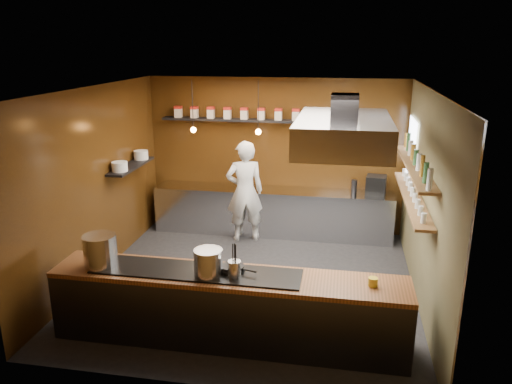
% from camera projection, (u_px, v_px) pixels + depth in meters
% --- Properties ---
extents(floor, '(5.00, 5.00, 0.00)m').
position_uv_depth(floor, '(252.00, 283.00, 7.85)').
color(floor, black).
rests_on(floor, ground).
extents(back_wall, '(5.00, 0.00, 5.00)m').
position_uv_depth(back_wall, '(275.00, 156.00, 9.77)').
color(back_wall, '#321A09').
rests_on(back_wall, ground).
extents(left_wall, '(0.00, 5.00, 5.00)m').
position_uv_depth(left_wall, '(96.00, 184.00, 7.84)').
color(left_wall, '#321A09').
rests_on(left_wall, ground).
extents(right_wall, '(0.00, 5.00, 5.00)m').
position_uv_depth(right_wall, '(427.00, 201.00, 6.99)').
color(right_wall, brown).
rests_on(right_wall, ground).
extents(ceiling, '(5.00, 5.00, 0.00)m').
position_uv_depth(ceiling, '(251.00, 89.00, 6.98)').
color(ceiling, silver).
rests_on(ceiling, back_wall).
extents(window_pane, '(0.00, 1.00, 1.00)m').
position_uv_depth(window_pane, '(411.00, 148.00, 8.49)').
color(window_pane, white).
rests_on(window_pane, right_wall).
extents(prep_counter, '(4.60, 0.65, 0.90)m').
position_uv_depth(prep_counter, '(272.00, 212.00, 9.76)').
color(prep_counter, silver).
rests_on(prep_counter, floor).
extents(pass_counter, '(4.40, 0.72, 0.94)m').
position_uv_depth(pass_counter, '(228.00, 308.00, 6.21)').
color(pass_counter, '#38383D').
rests_on(pass_counter, floor).
extents(tin_shelf, '(2.60, 0.26, 0.04)m').
position_uv_depth(tin_shelf, '(228.00, 120.00, 9.59)').
color(tin_shelf, black).
rests_on(tin_shelf, back_wall).
extents(plate_shelf, '(0.30, 1.40, 0.04)m').
position_uv_depth(plate_shelf, '(131.00, 166.00, 8.74)').
color(plate_shelf, black).
rests_on(plate_shelf, left_wall).
extents(bottle_shelf_upper, '(0.26, 2.80, 0.04)m').
position_uv_depth(bottle_shelf_upper, '(415.00, 166.00, 7.18)').
color(bottle_shelf_upper, brown).
rests_on(bottle_shelf_upper, right_wall).
extents(bottle_shelf_lower, '(0.26, 2.80, 0.04)m').
position_uv_depth(bottle_shelf_lower, '(412.00, 197.00, 7.32)').
color(bottle_shelf_lower, brown).
rests_on(bottle_shelf_lower, right_wall).
extents(extractor_hood, '(1.20, 2.00, 0.72)m').
position_uv_depth(extractor_hood, '(343.00, 132.00, 6.53)').
color(extractor_hood, '#38383D').
rests_on(extractor_hood, ceiling).
extents(pendant_left, '(0.10, 0.10, 0.95)m').
position_uv_depth(pendant_left, '(193.00, 127.00, 9.06)').
color(pendant_left, black).
rests_on(pendant_left, ceiling).
extents(pendant_right, '(0.10, 0.10, 0.95)m').
position_uv_depth(pendant_right, '(258.00, 129.00, 8.86)').
color(pendant_right, black).
rests_on(pendant_right, ceiling).
extents(storage_tins, '(2.43, 0.13, 0.22)m').
position_uv_depth(storage_tins, '(236.00, 113.00, 9.52)').
color(storage_tins, beige).
rests_on(storage_tins, tin_shelf).
extents(plate_stacks, '(0.26, 1.16, 0.16)m').
position_uv_depth(plate_stacks, '(131.00, 160.00, 8.71)').
color(plate_stacks, white).
rests_on(plate_stacks, plate_shelf).
extents(bottles, '(0.06, 2.66, 0.24)m').
position_uv_depth(bottles, '(416.00, 157.00, 7.14)').
color(bottles, silver).
rests_on(bottles, bottle_shelf_upper).
extents(wine_glasses, '(0.07, 2.37, 0.13)m').
position_uv_depth(wine_glasses, '(413.00, 192.00, 7.29)').
color(wine_glasses, silver).
rests_on(wine_glasses, bottle_shelf_lower).
extents(stockpot_large, '(0.55, 0.55, 0.40)m').
position_uv_depth(stockpot_large, '(100.00, 250.00, 6.23)').
color(stockpot_large, silver).
rests_on(stockpot_large, pass_counter).
extents(stockpot_small, '(0.41, 0.41, 0.33)m').
position_uv_depth(stockpot_small, '(208.00, 262.00, 5.98)').
color(stockpot_small, silver).
rests_on(stockpot_small, pass_counter).
extents(utensil_crock, '(0.19, 0.19, 0.21)m').
position_uv_depth(utensil_crock, '(234.00, 269.00, 5.94)').
color(utensil_crock, silver).
rests_on(utensil_crock, pass_counter).
extents(frying_pan, '(0.47, 0.31, 0.08)m').
position_uv_depth(frying_pan, '(233.00, 268.00, 6.11)').
color(frying_pan, black).
rests_on(frying_pan, pass_counter).
extents(butter_jar, '(0.15, 0.15, 0.10)m').
position_uv_depth(butter_jar, '(373.00, 282.00, 5.78)').
color(butter_jar, yellow).
rests_on(butter_jar, pass_counter).
extents(espresso_machine, '(0.40, 0.38, 0.36)m').
position_uv_depth(espresso_machine, '(376.00, 185.00, 9.29)').
color(espresso_machine, black).
rests_on(espresso_machine, prep_counter).
extents(chef, '(0.81, 0.66, 1.92)m').
position_uv_depth(chef, '(245.00, 191.00, 9.31)').
color(chef, white).
rests_on(chef, floor).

